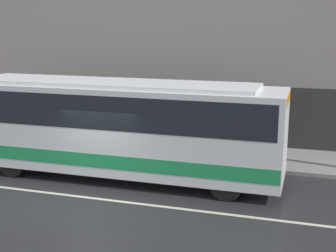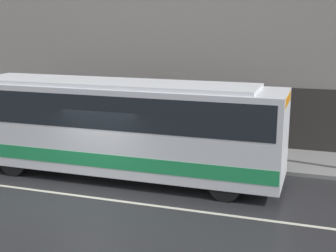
{
  "view_description": "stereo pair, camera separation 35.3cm",
  "coord_description": "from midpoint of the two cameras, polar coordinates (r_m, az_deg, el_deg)",
  "views": [
    {
      "loc": [
        6.24,
        -12.04,
        5.26
      ],
      "look_at": [
        1.87,
        2.12,
        1.9
      ],
      "focal_mm": 50.0,
      "sensor_mm": 36.0,
      "label": 1
    },
    {
      "loc": [
        6.58,
        -11.94,
        5.26
      ],
      "look_at": [
        1.87,
        2.12,
        1.9
      ],
      "focal_mm": 50.0,
      "sensor_mm": 36.0,
      "label": 2
    }
  ],
  "objects": [
    {
      "name": "sidewalk",
      "position": [
        19.41,
        -1.47,
        -2.75
      ],
      "size": [
        60.0,
        3.16,
        0.14
      ],
      "color": "gray",
      "rests_on": "ground_plane"
    },
    {
      "name": "lane_stripe",
      "position": [
        14.58,
        -9.05,
        -8.54
      ],
      "size": [
        54.0,
        0.14,
        0.01
      ],
      "color": "beige",
      "rests_on": "ground_plane"
    },
    {
      "name": "building_facade",
      "position": [
        20.33,
        0.14,
        12.25
      ],
      "size": [
        60.0,
        0.35,
        10.53
      ],
      "color": "gray",
      "rests_on": "ground_plane"
    },
    {
      "name": "transit_bus",
      "position": [
        15.9,
        -6.06,
        0.33
      ],
      "size": [
        11.43,
        2.5,
        3.29
      ],
      "color": "silver",
      "rests_on": "ground_plane"
    },
    {
      "name": "pedestrian_waiting",
      "position": [
        18.65,
        3.34,
        -0.64
      ],
      "size": [
        0.36,
        0.36,
        1.72
      ],
      "color": "navy",
      "rests_on": "sidewalk"
    },
    {
      "name": "ground_plane",
      "position": [
        14.58,
        -9.05,
        -8.55
      ],
      "size": [
        60.0,
        60.0,
        0.0
      ],
      "primitive_type": "plane",
      "color": "#262628"
    }
  ]
}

